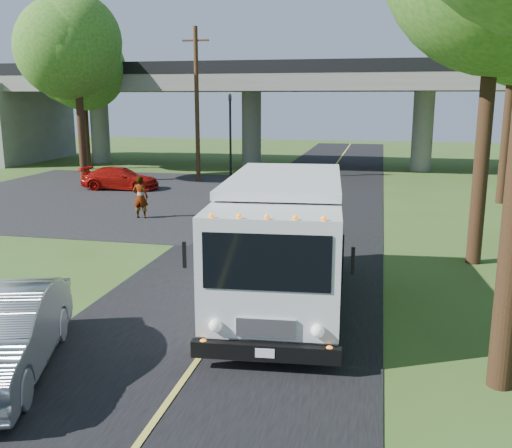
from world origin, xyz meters
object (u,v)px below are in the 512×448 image
(traffic_signal, at_px, (230,127))
(tree_left_lot, at_px, (78,45))
(pedestrian, at_px, (140,197))
(tree_left_far, at_px, (83,60))
(silver_sedan, at_px, (1,335))
(step_van, at_px, (283,238))
(utility_pole, at_px, (197,104))
(red_sedan, at_px, (120,178))

(traffic_signal, distance_m, tree_left_lot, 10.01)
(traffic_signal, bearing_deg, pedestrian, -92.06)
(traffic_signal, bearing_deg, tree_left_far, 170.35)
(tree_left_lot, height_order, silver_sedan, tree_left_lot)
(step_van, bearing_deg, utility_pole, 108.50)
(tree_left_lot, height_order, red_sedan, tree_left_lot)
(utility_pole, distance_m, silver_sedan, 25.11)
(step_van, height_order, red_sedan, step_van)
(tree_left_lot, bearing_deg, traffic_signal, 28.11)
(utility_pole, distance_m, pedestrian, 11.64)
(silver_sedan, distance_m, pedestrian, 13.84)
(tree_left_far, bearing_deg, red_sedan, -52.20)
(traffic_signal, bearing_deg, step_van, -72.07)
(utility_pole, distance_m, step_van, 21.82)
(red_sedan, xyz_separation_m, pedestrian, (4.24, -6.99, 0.28))
(traffic_signal, bearing_deg, silver_sedan, -84.22)
(step_van, relative_size, pedestrian, 4.23)
(step_van, bearing_deg, tree_left_far, 122.17)
(step_van, bearing_deg, tree_left_lot, 125.19)
(red_sedan, distance_m, pedestrian, 8.18)
(step_van, relative_size, red_sedan, 1.78)
(utility_pole, height_order, tree_left_lot, tree_left_lot)
(utility_pole, bearing_deg, pedestrian, -84.64)
(tree_left_lot, distance_m, red_sedan, 8.12)
(tree_left_far, relative_size, silver_sedan, 2.14)
(utility_pole, bearing_deg, traffic_signal, 53.13)
(tree_left_far, bearing_deg, step_van, -52.98)
(tree_left_lot, distance_m, tree_left_far, 6.72)
(step_van, distance_m, red_sedan, 19.78)
(tree_left_lot, height_order, pedestrian, tree_left_lot)
(utility_pole, bearing_deg, silver_sedan, -80.30)
(utility_pole, xyz_separation_m, silver_sedan, (4.18, -24.47, -3.83))
(pedestrian, bearing_deg, traffic_signal, -96.23)
(utility_pole, xyz_separation_m, red_sedan, (-3.21, -4.00, -3.98))
(pedestrian, bearing_deg, step_van, 126.22)
(traffic_signal, height_order, silver_sedan, traffic_signal)
(step_van, xyz_separation_m, silver_sedan, (-4.39, -4.61, -0.92))
(traffic_signal, relative_size, utility_pole, 0.58)
(traffic_signal, xyz_separation_m, tree_left_lot, (-7.79, -4.16, 4.70))
(tree_left_lot, xyz_separation_m, tree_left_far, (-3.00, 6.00, -0.45))
(utility_pole, distance_m, tree_left_far, 10.45)
(tree_left_far, xyz_separation_m, silver_sedan, (13.48, -28.30, -6.69))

